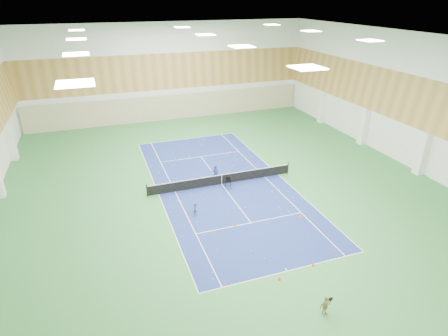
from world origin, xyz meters
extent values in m
plane|color=#337739|center=(0.00, 0.00, 0.00)|extent=(40.00, 40.00, 0.00)
cube|color=navy|center=(0.00, 0.00, 0.01)|extent=(10.97, 23.77, 0.01)
cube|color=#C6B793|center=(0.00, 19.75, 1.60)|extent=(35.40, 0.16, 3.20)
imported|color=navy|center=(-0.39, 0.60, 0.80)|extent=(0.60, 0.40, 1.61)
imported|color=gray|center=(-3.41, -3.99, 0.50)|extent=(0.61, 0.59, 1.00)
imported|color=tan|center=(0.21, -15.45, 0.58)|extent=(0.71, 0.38, 1.16)
cone|color=orange|center=(-2.98, -6.91, 0.11)|extent=(0.20, 0.20, 0.22)
cone|color=#D7600B|center=(-1.20, -6.30, 0.12)|extent=(0.23, 0.23, 0.25)
cone|color=#E75E0C|center=(1.07, -6.98, 0.10)|extent=(0.18, 0.18, 0.20)
cone|color=#EE540C|center=(3.75, -6.98, 0.12)|extent=(0.22, 0.22, 0.25)
cone|color=orange|center=(-3.88, -11.79, 0.10)|extent=(0.18, 0.18, 0.20)
cone|color=#FF520D|center=(-0.78, -12.40, 0.11)|extent=(0.21, 0.21, 0.23)
cone|color=#F1510C|center=(1.70, -12.00, 0.12)|extent=(0.21, 0.21, 0.23)
cone|color=#FF4C0D|center=(3.72, -11.33, 0.09)|extent=(0.17, 0.17, 0.19)
camera|label=1|loc=(-9.43, -27.16, 14.99)|focal=30.00mm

